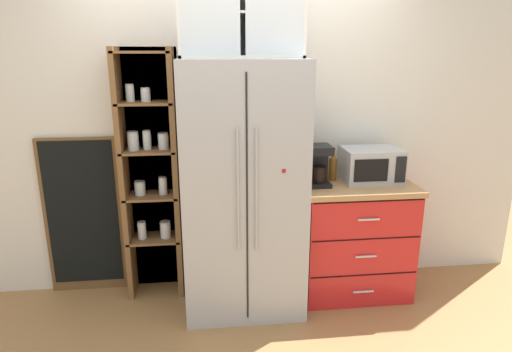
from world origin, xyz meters
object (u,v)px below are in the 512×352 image
microwave (371,165)px  chalkboard_menu (83,216)px  refrigerator (243,189)px  mug_red (355,175)px  bottle_amber (333,166)px  coffee_maker (318,165)px

microwave → chalkboard_menu: (-2.26, 0.21, -0.41)m
refrigerator → mug_red: 0.91m
refrigerator → bottle_amber: refrigerator is taller
microwave → chalkboard_menu: size_ratio=0.35×
microwave → chalkboard_menu: 2.31m
refrigerator → bottle_amber: 0.75m
mug_red → bottle_amber: bottle_amber is taller
refrigerator → bottle_amber: (0.73, 0.16, 0.10)m
coffee_maker → chalkboard_menu: bearing=172.1°
microwave → coffee_maker: coffee_maker is taller
bottle_amber → mug_red: bearing=-11.9°
microwave → mug_red: size_ratio=3.98×
bottle_amber → chalkboard_menu: (-1.97, 0.16, -0.39)m
coffee_maker → chalkboard_menu: (-1.83, 0.25, -0.43)m
microwave → bottle_amber: size_ratio=1.69×
microwave → refrigerator: bearing=-173.6°
refrigerator → microwave: bearing=6.4°
mug_red → bottle_amber: size_ratio=0.43×
coffee_maker → bottle_amber: coffee_maker is taller
coffee_maker → microwave: bearing=5.5°
mug_red → bottle_amber: (-0.17, 0.04, 0.07)m
microwave → chalkboard_menu: bearing=174.7°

